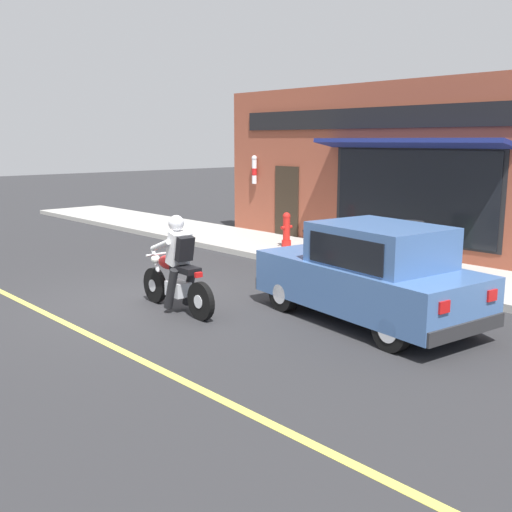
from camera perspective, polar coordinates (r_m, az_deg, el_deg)
The scene contains 7 objects.
ground_plane at distance 10.80m, azimuth -9.23°, elevation -4.30°, with size 80.00×80.00×0.00m, color #2B2B2D.
sidewalk_curb at distance 16.22m, azimuth 0.04°, elevation 1.22°, with size 2.60×22.00×0.14m, color #ADAAA3.
storefront_building at distance 15.34m, azimuth 11.32°, elevation 8.11°, with size 1.25×10.16×4.20m.
motorcycle_with_rider at distance 10.02m, azimuth -7.54°, elevation -1.48°, with size 0.56×2.02×1.62m.
car_hatchback at distance 9.48m, azimuth 10.80°, elevation -1.74°, with size 2.13×3.96×1.57m.
trash_bin at distance 13.26m, azimuth 14.42°, elevation 1.15°, with size 0.56×0.56×0.98m.
fire_hydrant at distance 15.28m, azimuth 2.92°, elevation 2.50°, with size 0.36×0.24×0.88m.
Camera 1 is at (-5.72, -8.72, 2.82)m, focal length 42.00 mm.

